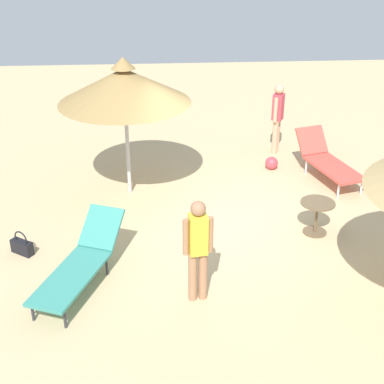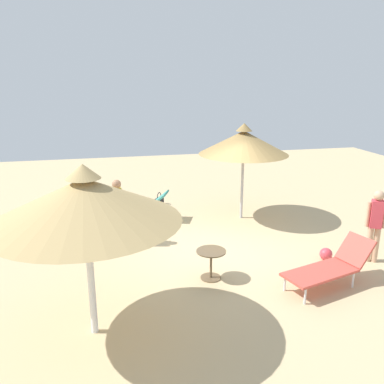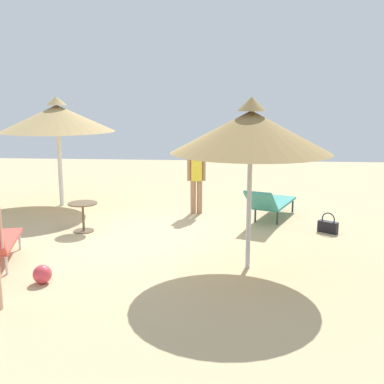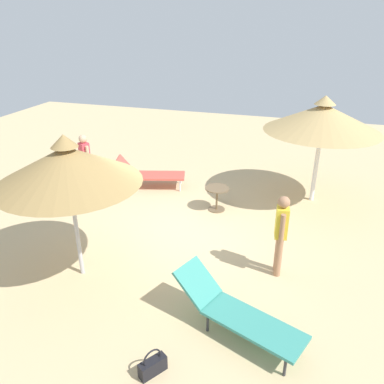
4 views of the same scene
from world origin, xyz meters
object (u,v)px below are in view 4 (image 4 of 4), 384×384
at_px(lounge_chair_edge, 149,173).
at_px(side_table_round, 217,195).
at_px(person_standing_far_left, 85,160).
at_px(beach_ball, 115,195).
at_px(parasol_umbrella_near_left, 67,165).
at_px(person_standing_center, 281,231).
at_px(parasol_umbrella_far_right, 323,118).
at_px(lounge_chair_front, 235,311).
at_px(handbag, 153,366).

height_order(lounge_chair_edge, side_table_round, lounge_chair_edge).
height_order(lounge_chair_edge, person_standing_far_left, person_standing_far_left).
bearing_deg(beach_ball, parasol_umbrella_near_left, -73.51).
relative_size(parasol_umbrella_near_left, lounge_chair_edge, 1.38).
bearing_deg(lounge_chair_edge, person_standing_center, -37.77).
bearing_deg(parasol_umbrella_near_left, person_standing_far_left, 118.98).
bearing_deg(beach_ball, side_table_round, 5.12).
distance_m(parasol_umbrella_far_right, beach_ball, 5.75).
bearing_deg(side_table_round, lounge_chair_edge, 159.61).
relative_size(parasol_umbrella_far_right, beach_ball, 10.16).
distance_m(lounge_chair_front, lounge_chair_edge, 5.96).
xyz_separation_m(lounge_chair_front, side_table_round, (-1.27, 4.01, 0.01)).
xyz_separation_m(parasol_umbrella_far_right, handbag, (-1.99, -6.44, -2.12)).
height_order(person_standing_far_left, person_standing_center, person_standing_far_left).
distance_m(handbag, side_table_round, 5.13).
relative_size(lounge_chair_edge, handbag, 4.70).
relative_size(parasol_umbrella_far_right, lounge_chair_edge, 1.43).
relative_size(person_standing_center, side_table_round, 2.66).
bearing_deg(handbag, side_table_round, 93.80).
xyz_separation_m(side_table_round, beach_ball, (-2.78, -0.25, -0.28)).
height_order(handbag, side_table_round, side_table_round).
bearing_deg(parasol_umbrella_far_right, person_standing_far_left, -167.91).
bearing_deg(side_table_round, person_standing_center, -52.07).
xyz_separation_m(lounge_chair_front, lounge_chair_edge, (-3.49, 4.83, 0.02)).
bearing_deg(parasol_umbrella_near_left, person_standing_center, 17.29).
distance_m(parasol_umbrella_far_right, handbag, 7.07).
relative_size(person_standing_far_left, beach_ball, 5.82).
height_order(parasol_umbrella_far_right, side_table_round, parasol_umbrella_far_right).
relative_size(person_standing_center, handbag, 3.82).
distance_m(parasol_umbrella_far_right, lounge_chair_front, 5.74).
bearing_deg(side_table_round, parasol_umbrella_near_left, -118.76).
bearing_deg(lounge_chair_front, handbag, -130.17).
bearing_deg(lounge_chair_edge, handbag, -66.75).
bearing_deg(parasol_umbrella_far_right, lounge_chair_edge, -173.63).
relative_size(parasol_umbrella_far_right, lounge_chair_front, 1.30).
height_order(lounge_chair_edge, handbag, lounge_chair_edge).
height_order(lounge_chair_front, lounge_chair_edge, lounge_chair_edge).
xyz_separation_m(handbag, side_table_round, (-0.34, 5.11, 0.28)).
relative_size(parasol_umbrella_near_left, side_table_round, 4.52).
distance_m(person_standing_far_left, side_table_round, 3.77).
distance_m(parasol_umbrella_far_right, parasol_umbrella_near_left, 6.29).
distance_m(lounge_chair_front, person_standing_center, 1.89).
xyz_separation_m(parasol_umbrella_near_left, person_standing_far_left, (-1.88, 3.40, -1.31)).
relative_size(parasol_umbrella_far_right, side_table_round, 4.70).
distance_m(person_standing_center, handbag, 3.29).
distance_m(parasol_umbrella_near_left, person_standing_center, 4.00).
distance_m(parasol_umbrella_near_left, beach_ball, 3.88).
bearing_deg(lounge_chair_front, side_table_round, 107.64).
bearing_deg(parasol_umbrella_near_left, parasol_umbrella_far_right, 48.37).
bearing_deg(beach_ball, lounge_chair_edge, 62.12).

